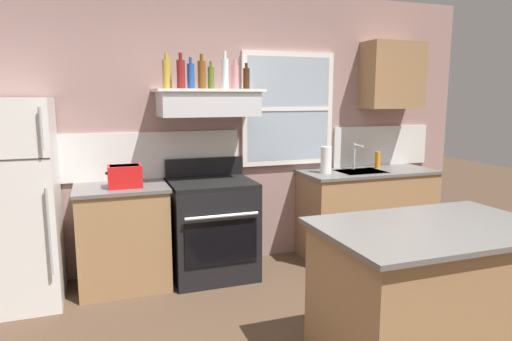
{
  "coord_description": "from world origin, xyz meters",
  "views": [
    {
      "loc": [
        -1.23,
        -2.12,
        1.68
      ],
      "look_at": [
        -0.05,
        1.2,
        1.1
      ],
      "focal_mm": 31.66,
      "sensor_mm": 36.0,
      "label": 1
    }
  ],
  "objects_px": {
    "stove_range": "(212,228)",
    "paper_towel_roll": "(326,160)",
    "bottle_amber_wine": "(202,74)",
    "bottle_brown_stout": "(246,78)",
    "toaster": "(125,176)",
    "refrigerator": "(11,203)",
    "bottle_champagne_gold_foil": "(167,74)",
    "dish_soap_bottle": "(377,160)",
    "bottle_blue_liqueur": "(191,76)",
    "bottle_clear_tall": "(225,73)",
    "bottle_red_label_wine": "(181,74)",
    "kitchen_island": "(431,296)",
    "bottle_rose_pink": "(235,77)",
    "bottle_olive_oil_square": "(211,77)"
  },
  "relations": [
    {
      "from": "bottle_red_label_wine",
      "to": "bottle_clear_tall",
      "type": "relative_size",
      "value": 0.91
    },
    {
      "from": "stove_range",
      "to": "bottle_champagne_gold_foil",
      "type": "bearing_deg",
      "value": 157.99
    },
    {
      "from": "bottle_amber_wine",
      "to": "bottle_red_label_wine",
      "type": "bearing_deg",
      "value": -162.71
    },
    {
      "from": "bottle_champagne_gold_foil",
      "to": "bottle_rose_pink",
      "type": "height_order",
      "value": "bottle_champagne_gold_foil"
    },
    {
      "from": "bottle_red_label_wine",
      "to": "bottle_brown_stout",
      "type": "xyz_separation_m",
      "value": [
        0.61,
        0.03,
        -0.03
      ]
    },
    {
      "from": "toaster",
      "to": "bottle_brown_stout",
      "type": "xyz_separation_m",
      "value": [
        1.13,
        0.11,
        0.84
      ]
    },
    {
      "from": "stove_range",
      "to": "bottle_champagne_gold_foil",
      "type": "height_order",
      "value": "bottle_champagne_gold_foil"
    },
    {
      "from": "bottle_champagne_gold_foil",
      "to": "bottle_clear_tall",
      "type": "distance_m",
      "value": 0.52
    },
    {
      "from": "bottle_champagne_gold_foil",
      "to": "bottle_amber_wine",
      "type": "distance_m",
      "value": 0.31
    },
    {
      "from": "bottle_red_label_wine",
      "to": "paper_towel_roll",
      "type": "xyz_separation_m",
      "value": [
        1.45,
        -0.01,
        -0.83
      ]
    },
    {
      "from": "bottle_red_label_wine",
      "to": "bottle_blue_liqueur",
      "type": "bearing_deg",
      "value": 16.03
    },
    {
      "from": "bottle_blue_liqueur",
      "to": "bottle_clear_tall",
      "type": "xyz_separation_m",
      "value": [
        0.32,
        0.01,
        0.03
      ]
    },
    {
      "from": "bottle_amber_wine",
      "to": "bottle_olive_oil_square",
      "type": "xyz_separation_m",
      "value": [
        0.1,
        0.04,
        -0.03
      ]
    },
    {
      "from": "stove_range",
      "to": "bottle_clear_tall",
      "type": "height_order",
      "value": "bottle_clear_tall"
    },
    {
      "from": "stove_range",
      "to": "paper_towel_roll",
      "type": "height_order",
      "value": "paper_towel_roll"
    },
    {
      "from": "bottle_amber_wine",
      "to": "dish_soap_bottle",
      "type": "height_order",
      "value": "bottle_amber_wine"
    },
    {
      "from": "stove_range",
      "to": "bottle_olive_oil_square",
      "type": "bearing_deg",
      "value": 72.0
    },
    {
      "from": "bottle_red_label_wine",
      "to": "bottle_olive_oil_square",
      "type": "xyz_separation_m",
      "value": [
        0.3,
        0.11,
        -0.02
      ]
    },
    {
      "from": "bottle_olive_oil_square",
      "to": "bottle_rose_pink",
      "type": "height_order",
      "value": "bottle_rose_pink"
    },
    {
      "from": "bottle_blue_liqueur",
      "to": "bottle_olive_oil_square",
      "type": "distance_m",
      "value": 0.22
    },
    {
      "from": "bottle_blue_liqueur",
      "to": "bottle_rose_pink",
      "type": "bearing_deg",
      "value": -2.55
    },
    {
      "from": "stove_range",
      "to": "bottle_brown_stout",
      "type": "height_order",
      "value": "bottle_brown_stout"
    },
    {
      "from": "stove_range",
      "to": "dish_soap_bottle",
      "type": "xyz_separation_m",
      "value": [
        1.88,
        0.14,
        0.54
      ]
    },
    {
      "from": "bottle_blue_liqueur",
      "to": "dish_soap_bottle",
      "type": "relative_size",
      "value": 1.53
    },
    {
      "from": "bottle_amber_wine",
      "to": "bottle_clear_tall",
      "type": "relative_size",
      "value": 0.91
    },
    {
      "from": "stove_range",
      "to": "bottle_amber_wine",
      "type": "distance_m",
      "value": 1.42
    },
    {
      "from": "bottle_amber_wine",
      "to": "bottle_brown_stout",
      "type": "bearing_deg",
      "value": -4.27
    },
    {
      "from": "refrigerator",
      "to": "bottle_champagne_gold_foil",
      "type": "relative_size",
      "value": 5.29
    },
    {
      "from": "bottle_rose_pink",
      "to": "bottle_clear_tall",
      "type": "bearing_deg",
      "value": 163.95
    },
    {
      "from": "bottle_blue_liqueur",
      "to": "bottle_amber_wine",
      "type": "xyz_separation_m",
      "value": [
        0.11,
        0.04,
        0.02
      ]
    },
    {
      "from": "bottle_rose_pink",
      "to": "kitchen_island",
      "type": "bearing_deg",
      "value": -70.77
    },
    {
      "from": "toaster",
      "to": "stove_range",
      "type": "xyz_separation_m",
      "value": [
        0.77,
        0.03,
        -0.54
      ]
    },
    {
      "from": "bottle_red_label_wine",
      "to": "stove_range",
      "type": "bearing_deg",
      "value": -9.99
    },
    {
      "from": "refrigerator",
      "to": "stove_range",
      "type": "xyz_separation_m",
      "value": [
        1.65,
        0.02,
        -0.37
      ]
    },
    {
      "from": "dish_soap_bottle",
      "to": "stove_range",
      "type": "bearing_deg",
      "value": -175.82
    },
    {
      "from": "bottle_champagne_gold_foil",
      "to": "bottle_blue_liqueur",
      "type": "xyz_separation_m",
      "value": [
        0.2,
        -0.07,
        -0.02
      ]
    },
    {
      "from": "bottle_brown_stout",
      "to": "bottle_red_label_wine",
      "type": "bearing_deg",
      "value": -177.08
    },
    {
      "from": "stove_range",
      "to": "bottle_amber_wine",
      "type": "relative_size",
      "value": 3.5
    },
    {
      "from": "bottle_red_label_wine",
      "to": "bottle_amber_wine",
      "type": "bearing_deg",
      "value": 17.29
    },
    {
      "from": "refrigerator",
      "to": "bottle_rose_pink",
      "type": "distance_m",
      "value": 2.16
    },
    {
      "from": "refrigerator",
      "to": "bottle_amber_wine",
      "type": "xyz_separation_m",
      "value": [
        1.6,
        0.13,
        1.04
      ]
    },
    {
      "from": "bottle_brown_stout",
      "to": "kitchen_island",
      "type": "height_order",
      "value": "bottle_brown_stout"
    },
    {
      "from": "stove_range",
      "to": "kitchen_island",
      "type": "xyz_separation_m",
      "value": [
        0.92,
        -1.86,
        -0.01
      ]
    },
    {
      "from": "stove_range",
      "to": "bottle_blue_liqueur",
      "type": "relative_size",
      "value": 3.96
    },
    {
      "from": "stove_range",
      "to": "dish_soap_bottle",
      "type": "bearing_deg",
      "value": 4.18
    },
    {
      "from": "refrigerator",
      "to": "bottle_rose_pink",
      "type": "bearing_deg",
      "value": 2.27
    },
    {
      "from": "paper_towel_roll",
      "to": "dish_soap_bottle",
      "type": "height_order",
      "value": "paper_towel_roll"
    },
    {
      "from": "bottle_blue_liqueur",
      "to": "bottle_brown_stout",
      "type": "distance_m",
      "value": 0.52
    },
    {
      "from": "toaster",
      "to": "paper_towel_roll",
      "type": "relative_size",
      "value": 1.1
    },
    {
      "from": "bottle_blue_liqueur",
      "to": "dish_soap_bottle",
      "type": "distance_m",
      "value": 2.21
    }
  ]
}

